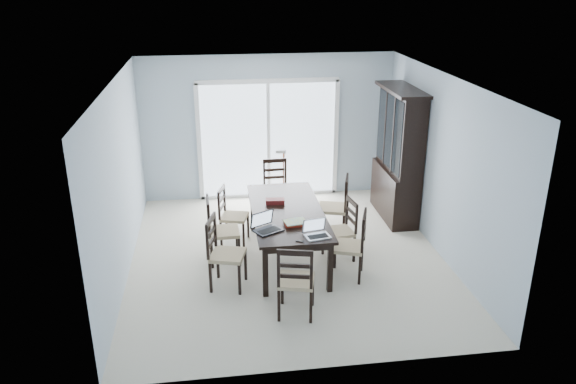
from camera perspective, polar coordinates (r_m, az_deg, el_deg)
name	(u,v)px	position (r m, az deg, el deg)	size (l,w,h in m)	color
floor	(287,257)	(8.29, -0.08, -6.64)	(5.00, 5.00, 0.00)	beige
ceiling	(287,80)	(7.43, -0.09, 11.35)	(5.00, 5.00, 0.00)	white
back_wall	(268,128)	(10.13, -2.03, 6.55)	(4.50, 0.02, 2.60)	#A5B6C5
wall_left	(120,182)	(7.80, -16.69, 1.01)	(0.02, 5.00, 2.60)	#A5B6C5
wall_right	(442,167)	(8.35, 15.41, 2.51)	(0.02, 5.00, 2.60)	#A5B6C5
balcony	(264,179)	(11.49, -2.47, 1.31)	(4.50, 2.00, 0.10)	gray
railing	(259,138)	(12.25, -2.98, 5.54)	(4.50, 0.06, 1.10)	#99999E
dining_table	(287,215)	(7.99, -0.08, -2.38)	(1.00, 2.20, 0.75)	black
china_hutch	(398,156)	(9.45, 11.13, 3.60)	(0.50, 1.38, 2.20)	black
sliding_door	(268,139)	(10.17, -2.00, 5.36)	(2.52, 0.05, 2.18)	silver
chair_left_near	(220,245)	(7.37, -6.92, -5.39)	(0.53, 0.53, 1.13)	black
chair_left_mid	(217,223)	(7.99, -7.25, -3.18)	(0.45, 0.44, 1.13)	black
chair_left_far	(228,209)	(8.58, -6.07, -1.74)	(0.48, 0.47, 1.02)	black
chair_right_near	(355,238)	(7.58, 6.84, -4.68)	(0.54, 0.53, 1.11)	black
chair_right_mid	(345,223)	(8.10, 5.79, -3.17)	(0.45, 0.44, 1.03)	black
chair_right_far	(339,200)	(8.74, 5.19, -0.83)	(0.54, 0.53, 1.14)	black
chair_end_near	(296,275)	(6.66, 0.79, -8.38)	(0.51, 0.52, 1.12)	black
chair_end_far	(276,181)	(9.56, -1.25, 1.10)	(0.43, 0.44, 1.10)	black
laptop_dark	(268,227)	(7.32, -2.02, -3.58)	(0.42, 0.38, 0.24)	black
laptop_silver	(318,233)	(7.16, 3.03, -4.22)	(0.35, 0.27, 0.22)	silver
book_stack	(295,223)	(7.51, 0.69, -3.15)	(0.33, 0.27, 0.05)	maroon
cell_phone	(300,241)	(7.07, 1.21, -5.00)	(0.10, 0.04, 0.01)	black
game_box	(275,201)	(8.18, -1.32, -0.96)	(0.27, 0.14, 0.07)	#4F140F
hot_tub	(245,160)	(11.14, -4.38, 3.25)	(1.91, 1.77, 0.87)	brown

